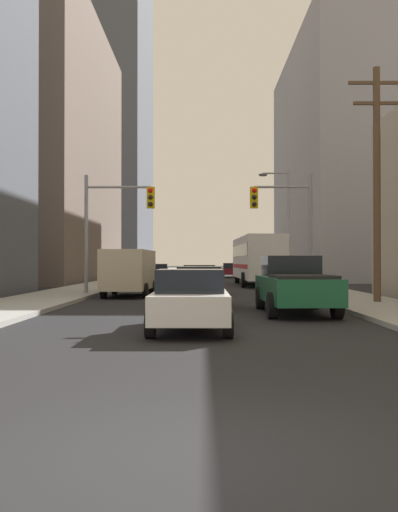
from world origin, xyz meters
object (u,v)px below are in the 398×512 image
cargo_van_beige (129,270)px  traffic_signal_near_right (285,215)px  sedan_maroon (231,270)px  city_bus (257,258)px  sedan_red (200,287)px  pickup_truck_green (294,285)px  sedan_grey (157,274)px  sedan_black (200,279)px  sedan_white (190,300)px  traffic_signal_near_left (116,215)px

cargo_van_beige → traffic_signal_near_right: bearing=2.4°
traffic_signal_near_right → sedan_maroon: bearing=91.9°
city_bus → sedan_red: bearing=-101.9°
sedan_maroon → city_bus: bearing=-87.5°
city_bus → traffic_signal_near_right: bearing=-89.1°
sedan_red → pickup_truck_green: bearing=-37.5°
sedan_grey → traffic_signal_near_right: 16.27m
sedan_black → sedan_red: bearing=-89.8°
pickup_truck_green → cargo_van_beige: 11.15m
city_bus → sedan_grey: (-7.27, 2.03, -1.16)m
traffic_signal_near_right → sedan_white: bearing=-107.2°
sedan_white → sedan_black: same height
sedan_red → traffic_signal_near_right: traffic_signal_near_right is taller
sedan_red → city_bus: bearing=78.1°
pickup_truck_green → sedan_maroon: pickup_truck_green is taller
city_bus → sedan_grey: 7.63m
cargo_van_beige → traffic_signal_near_right: traffic_signal_near_right is taller
sedan_black → traffic_signal_near_left: size_ratio=0.71×
city_bus → sedan_black: size_ratio=2.72×
city_bus → sedan_grey: city_bus is taller
sedan_white → pickup_truck_green: bearing=55.1°
sedan_maroon → traffic_signal_near_left: 33.17m
city_bus → pickup_truck_green: bearing=-92.2°
traffic_signal_near_left → traffic_signal_near_right: same height
sedan_red → sedan_grey: same height
sedan_red → sedan_black: (-0.03, 8.32, 0.00)m
sedan_white → sedan_grey: same height
cargo_van_beige → sedan_black: (3.47, 1.77, -0.52)m
sedan_grey → city_bus: bearing=-15.6°
cargo_van_beige → traffic_signal_near_left: 2.85m
sedan_red → traffic_signal_near_right: 8.67m
city_bus → sedan_maroon: size_ratio=2.73×
sedan_grey → traffic_signal_near_right: bearing=-62.1°
pickup_truck_green → sedan_maroon: bearing=90.1°
cargo_van_beige → sedan_red: (3.50, -6.55, -0.52)m
sedan_black → traffic_signal_near_left: (-4.18, -1.45, 3.26)m
sedan_white → traffic_signal_near_left: 14.99m
cargo_van_beige → sedan_white: cargo_van_beige is taller
sedan_grey → traffic_signal_near_right: traffic_signal_near_right is taller
sedan_grey → sedan_maroon: 19.19m
pickup_truck_green → sedan_maroon: size_ratio=1.28×
sedan_black → traffic_signal_near_right: (4.20, -1.45, 3.24)m
city_bus → sedan_maroon: city_bus is taller
sedan_red → traffic_signal_near_right: (4.17, 6.88, 3.24)m
pickup_truck_green → traffic_signal_near_right: 9.83m
traffic_signal_near_left → sedan_red: bearing=-58.6°
city_bus → traffic_signal_near_right: (0.20, -12.06, 2.08)m
sedan_black → sedan_white: bearing=-90.6°
sedan_grey → sedan_red: bearing=-81.1°
traffic_signal_near_left → traffic_signal_near_right: (8.38, -0.00, -0.02)m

